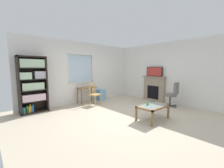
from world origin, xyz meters
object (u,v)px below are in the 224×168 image
Objects in this scene: bookshelf at (33,83)px; plastic_drawer_unit at (100,95)px; wooden_chair at (95,94)px; office_chair at (173,93)px; coffee_table at (153,108)px; fireplace at (154,88)px; sippy_cup at (148,103)px; tv at (154,72)px; desk_under_window at (87,90)px.

bookshelf is 3.72× the size of plastic_drawer_unit.
office_chair is at bearing -47.56° from wooden_chair.
fireplace is at bearing 30.90° from coffee_table.
fireplace is at bearing -21.27° from bookshelf.
sippy_cup is at bearing -99.24° from plastic_drawer_unit.
tv is 2.85m from coffee_table.
bookshelf is 3.02m from plastic_drawer_unit.
coffee_table is (-2.28, -1.37, -1.02)m from tv.
tv reaches higher than fireplace.
desk_under_window reaches higher than coffee_table.
office_chair reaches higher than desk_under_window.
plastic_drawer_unit is at bearing -1.11° from bookshelf.
wooden_chair is 3.01m from tv.
tv is (1.85, -1.81, 1.13)m from plastic_drawer_unit.
bookshelf reaches higher than plastic_drawer_unit.
desk_under_window is 0.71× the size of fireplace.
tv reaches higher than office_chair.
bookshelf is at bearing 158.66° from tv.
tv reaches higher than sippy_cup.
office_chair is (-0.45, -1.11, -0.03)m from fireplace.
bookshelf is at bearing 178.89° from plastic_drawer_unit.
tv is at bearing 31.10° from coffee_table.
bookshelf reaches higher than sippy_cup.
plastic_drawer_unit is (2.92, -0.06, -0.78)m from bookshelf.
fireplace is 0.81m from tv.
plastic_drawer_unit is 2.82m from tv.
sippy_cup is at bearing -84.39° from wooden_chair.
bookshelf is 5.28m from office_chair.
tv is at bearing -25.66° from wooden_chair.
bookshelf is at bearing 128.11° from sippy_cup.
coffee_table is at bearing -66.03° from sippy_cup.
wooden_chair is 1.70× the size of plastic_drawer_unit.
office_chair reaches higher than plastic_drawer_unit.
wooden_chair is at bearing -142.51° from plastic_drawer_unit.
office_chair is 1.87m from coffee_table.
tv is at bearing 68.95° from office_chair.
coffee_table is at bearing -172.03° from office_chair.
office_chair is at bearing -52.22° from desk_under_window.
fireplace is at bearing -25.51° from wooden_chair.
plastic_drawer_unit is (0.74, 0.56, -0.20)m from wooden_chair.
desk_under_window is 0.83× the size of office_chair.
fireplace reaches higher than desk_under_window.
office_chair is at bearing 3.48° from sippy_cup.
desk_under_window is at bearing 97.84° from wooden_chair.
sippy_cup is at bearing -152.25° from tv.
bookshelf is at bearing 145.53° from office_chair.
tv reaches higher than plastic_drawer_unit.
bookshelf is 2.05× the size of coffee_table.
plastic_drawer_unit is at bearing 115.89° from office_chair.
coffee_table is (-2.29, -1.37, -0.21)m from fireplace.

